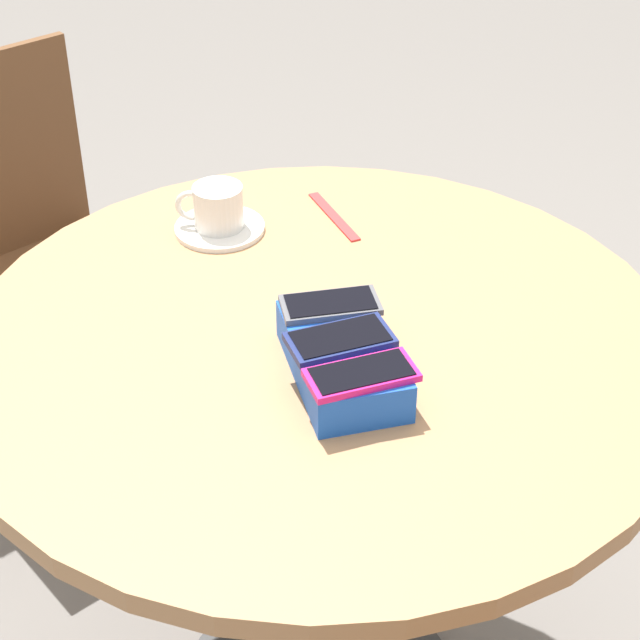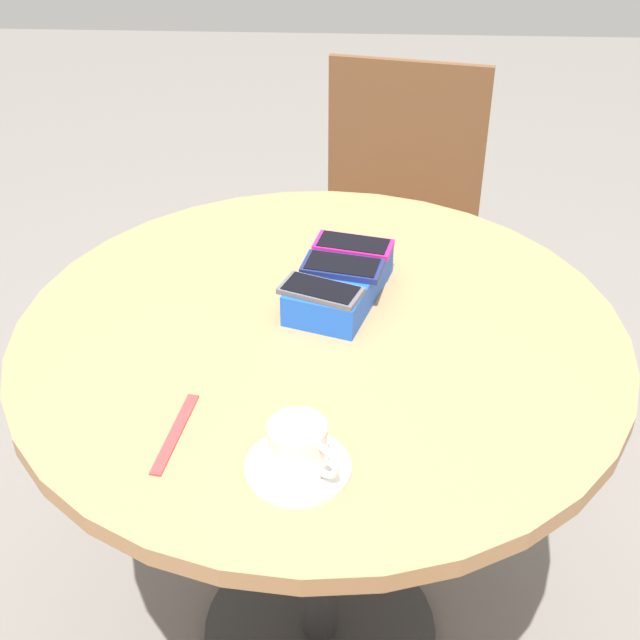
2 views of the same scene
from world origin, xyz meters
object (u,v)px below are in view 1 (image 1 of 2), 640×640
object	(u,v)px
phone_gray	(327,306)
phone_box	(343,359)
phone_navy	(340,340)
coffee_cup	(217,206)
saucer	(220,228)
round_table	(320,415)
lanyard_strap	(334,216)
chair_near_window	(37,271)
phone_magenta	(362,375)

from	to	relation	value
phone_gray	phone_box	bearing A→B (deg)	162.17
phone_navy	coffee_cup	xyz separation A→B (m)	(0.40, -0.04, -0.02)
saucer	coffee_cup	world-z (taller)	coffee_cup
round_table	lanyard_strap	bearing A→B (deg)	-36.57
chair_near_window	phone_navy	bearing A→B (deg)	-174.42
coffee_cup	phone_box	bearing A→B (deg)	174.40
round_table	phone_gray	size ratio (longest dim) A/B	6.91
round_table	lanyard_strap	size ratio (longest dim) A/B	5.98
phone_navy	coffee_cup	world-z (taller)	coffee_cup
round_table	phone_gray	xyz separation A→B (m)	(-0.02, 0.00, 0.20)
saucer	chair_near_window	bearing A→B (deg)	14.23
phone_magenta	chair_near_window	world-z (taller)	chair_near_window
phone_magenta	phone_navy	world-z (taller)	phone_navy
phone_gray	saucer	world-z (taller)	phone_gray
phone_magenta	chair_near_window	distance (m)	1.09
phone_magenta	coffee_cup	xyz separation A→B (m)	(0.48, -0.06, -0.02)
phone_gray	lanyard_strap	distance (m)	0.34
phone_box	phone_navy	world-z (taller)	phone_navy
round_table	coffee_cup	distance (m)	0.36
phone_gray	lanyard_strap	size ratio (longest dim) A/B	0.87
saucer	lanyard_strap	distance (m)	0.18
round_table	phone_navy	bearing A→B (deg)	161.54
phone_magenta	phone_navy	xyz separation A→B (m)	(0.07, -0.02, 0.00)
phone_box	saucer	distance (m)	0.40
phone_box	coffee_cup	world-z (taller)	coffee_cup
phone_magenta	saucer	bearing A→B (deg)	-7.57
phone_navy	phone_gray	bearing A→B (deg)	-21.07
coffee_cup	lanyard_strap	xyz separation A→B (m)	(-0.06, -0.17, -0.04)
saucer	chair_near_window	xyz separation A→B (m)	(0.55, 0.14, -0.32)
phone_navy	saucer	size ratio (longest dim) A/B	1.01
phone_gray	lanyard_strap	world-z (taller)	phone_gray
phone_navy	round_table	bearing A→B (deg)	-18.46
phone_magenta	lanyard_strap	xyz separation A→B (m)	(0.41, -0.23, -0.06)
round_table	saucer	distance (m)	0.34
round_table	chair_near_window	distance (m)	0.88
round_table	phone_magenta	xyz separation A→B (m)	(-0.17, 0.05, 0.20)
phone_box	coffee_cup	xyz separation A→B (m)	(0.40, -0.04, 0.02)
saucer	coffee_cup	size ratio (longest dim) A/B	1.47
phone_gray	phone_navy	bearing A→B (deg)	158.93
lanyard_strap	saucer	bearing A→B (deg)	70.55
round_table	phone_box	distance (m)	0.20
phone_box	phone_magenta	bearing A→B (deg)	163.26
phone_magenta	round_table	bearing A→B (deg)	-16.30
saucer	phone_magenta	bearing A→B (deg)	172.43
phone_gray	chair_near_window	world-z (taller)	chair_near_window
round_table	phone_box	size ratio (longest dim) A/B	3.95
round_table	lanyard_strap	xyz separation A→B (m)	(0.25, -0.18, 0.15)
phone_gray	coffee_cup	xyz separation A→B (m)	(0.33, -0.02, -0.02)
round_table	saucer	size ratio (longest dim) A/B	7.00
phone_box	phone_gray	size ratio (longest dim) A/B	1.75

